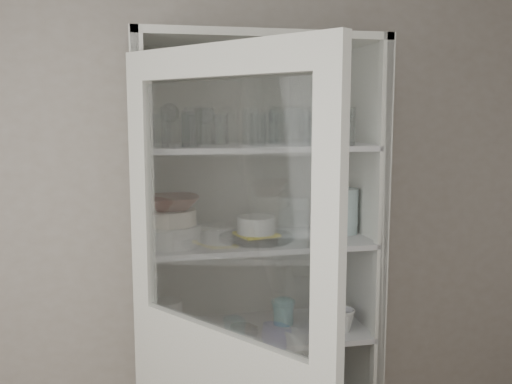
{
  "coord_description": "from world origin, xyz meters",
  "views": [
    {
      "loc": [
        -0.3,
        -1.05,
        1.8
      ],
      "look_at": [
        0.2,
        1.27,
        1.46
      ],
      "focal_mm": 40.0,
      "sensor_mm": 36.0,
      "label": 1
    }
  ],
  "objects_px": {
    "goblet_0": "(170,122)",
    "grey_bowl_stack": "(344,211)",
    "mug_teal": "(283,311)",
    "teal_jar": "(283,312)",
    "measuring_cups": "(242,330)",
    "goblet_1": "(207,124)",
    "plate_stack_front": "(172,235)",
    "mug_blue": "(325,316)",
    "cream_bowl": "(172,217)",
    "terracotta_bowl": "(171,203)",
    "pantry_cabinet": "(253,306)",
    "plate_stack_back": "(164,222)",
    "mug_white": "(342,320)",
    "goblet_3": "(343,123)",
    "yellow_trivet": "(256,234)",
    "white_canister": "(169,316)",
    "glass_platter": "(256,237)",
    "white_ramekin": "(256,225)",
    "goblet_2": "(277,123)"
  },
  "relations": [
    {
      "from": "goblet_3",
      "to": "glass_platter",
      "type": "distance_m",
      "value": 0.64
    },
    {
      "from": "yellow_trivet",
      "to": "mug_white",
      "type": "height_order",
      "value": "yellow_trivet"
    },
    {
      "from": "white_ramekin",
      "to": "teal_jar",
      "type": "height_order",
      "value": "white_ramekin"
    },
    {
      "from": "plate_stack_front",
      "to": "mug_blue",
      "type": "relative_size",
      "value": 1.79
    },
    {
      "from": "teal_jar",
      "to": "measuring_cups",
      "type": "relative_size",
      "value": 1.06
    },
    {
      "from": "goblet_1",
      "to": "teal_jar",
      "type": "height_order",
      "value": "goblet_1"
    },
    {
      "from": "glass_platter",
      "to": "mug_blue",
      "type": "xyz_separation_m",
      "value": [
        0.3,
        -0.03,
        -0.36
      ]
    },
    {
      "from": "goblet_1",
      "to": "grey_bowl_stack",
      "type": "relative_size",
      "value": 0.83
    },
    {
      "from": "teal_jar",
      "to": "goblet_3",
      "type": "bearing_deg",
      "value": 10.2
    },
    {
      "from": "grey_bowl_stack",
      "to": "measuring_cups",
      "type": "xyz_separation_m",
      "value": [
        -0.48,
        -0.08,
        -0.48
      ]
    },
    {
      "from": "goblet_2",
      "to": "mug_blue",
      "type": "bearing_deg",
      "value": -42.1
    },
    {
      "from": "yellow_trivet",
      "to": "mug_blue",
      "type": "xyz_separation_m",
      "value": [
        0.3,
        -0.03,
        -0.37
      ]
    },
    {
      "from": "plate_stack_front",
      "to": "teal_jar",
      "type": "xyz_separation_m",
      "value": [
        0.49,
        0.07,
        -0.39
      ]
    },
    {
      "from": "pantry_cabinet",
      "to": "white_canister",
      "type": "relative_size",
      "value": 15.04
    },
    {
      "from": "cream_bowl",
      "to": "white_canister",
      "type": "relative_size",
      "value": 1.43
    },
    {
      "from": "plate_stack_front",
      "to": "mug_blue",
      "type": "xyz_separation_m",
      "value": [
        0.66,
        0.0,
        -0.39
      ]
    },
    {
      "from": "pantry_cabinet",
      "to": "plate_stack_back",
      "type": "height_order",
      "value": "pantry_cabinet"
    },
    {
      "from": "pantry_cabinet",
      "to": "white_canister",
      "type": "xyz_separation_m",
      "value": [
        -0.37,
        -0.03,
        -0.01
      ]
    },
    {
      "from": "goblet_3",
      "to": "mug_teal",
      "type": "height_order",
      "value": "goblet_3"
    },
    {
      "from": "white_ramekin",
      "to": "mug_blue",
      "type": "distance_m",
      "value": 0.51
    },
    {
      "from": "plate_stack_back",
      "to": "goblet_0",
      "type": "bearing_deg",
      "value": -66.97
    },
    {
      "from": "plate_stack_front",
      "to": "yellow_trivet",
      "type": "height_order",
      "value": "plate_stack_front"
    },
    {
      "from": "goblet_1",
      "to": "terracotta_bowl",
      "type": "relative_size",
      "value": 0.73
    },
    {
      "from": "plate_stack_back",
      "to": "mug_white",
      "type": "bearing_deg",
      "value": -19.15
    },
    {
      "from": "pantry_cabinet",
      "to": "goblet_3",
      "type": "bearing_deg",
      "value": 1.31
    },
    {
      "from": "cream_bowl",
      "to": "terracotta_bowl",
      "type": "xyz_separation_m",
      "value": [
        0.0,
        0.0,
        0.06
      ]
    },
    {
      "from": "yellow_trivet",
      "to": "plate_stack_back",
      "type": "bearing_deg",
      "value": 155.74
    },
    {
      "from": "goblet_0",
      "to": "white_ramekin",
      "type": "height_order",
      "value": "goblet_0"
    },
    {
      "from": "mug_teal",
      "to": "teal_jar",
      "type": "height_order",
      "value": "teal_jar"
    },
    {
      "from": "goblet_0",
      "to": "grey_bowl_stack",
      "type": "xyz_separation_m",
      "value": [
        0.75,
        -0.05,
        -0.39
      ]
    },
    {
      "from": "goblet_0",
      "to": "measuring_cups",
      "type": "distance_m",
      "value": 0.92
    },
    {
      "from": "mug_white",
      "to": "goblet_3",
      "type": "bearing_deg",
      "value": 58.66
    },
    {
      "from": "pantry_cabinet",
      "to": "plate_stack_back",
      "type": "distance_m",
      "value": 0.54
    },
    {
      "from": "mug_white",
      "to": "white_canister",
      "type": "xyz_separation_m",
      "value": [
        -0.73,
        0.14,
        0.02
      ]
    },
    {
      "from": "plate_stack_front",
      "to": "yellow_trivet",
      "type": "bearing_deg",
      "value": 4.29
    },
    {
      "from": "white_canister",
      "to": "mug_teal",
      "type": "bearing_deg",
      "value": 0.97
    },
    {
      "from": "terracotta_bowl",
      "to": "grey_bowl_stack",
      "type": "bearing_deg",
      "value": 5.28
    },
    {
      "from": "grey_bowl_stack",
      "to": "mug_white",
      "type": "height_order",
      "value": "grey_bowl_stack"
    },
    {
      "from": "goblet_1",
      "to": "glass_platter",
      "type": "relative_size",
      "value": 0.53
    },
    {
      "from": "grey_bowl_stack",
      "to": "teal_jar",
      "type": "bearing_deg",
      "value": 179.11
    },
    {
      "from": "yellow_trivet",
      "to": "grey_bowl_stack",
      "type": "height_order",
      "value": "grey_bowl_stack"
    },
    {
      "from": "goblet_0",
      "to": "glass_platter",
      "type": "distance_m",
      "value": 0.6
    },
    {
      "from": "goblet_3",
      "to": "measuring_cups",
      "type": "relative_size",
      "value": 1.7
    },
    {
      "from": "plate_stack_front",
      "to": "plate_stack_back",
      "type": "bearing_deg",
      "value": 96.43
    },
    {
      "from": "goblet_2",
      "to": "mug_white",
      "type": "relative_size",
      "value": 1.64
    },
    {
      "from": "goblet_0",
      "to": "yellow_trivet",
      "type": "xyz_separation_m",
      "value": [
        0.35,
        -0.1,
        -0.47
      ]
    },
    {
      "from": "plate_stack_front",
      "to": "glass_platter",
      "type": "relative_size",
      "value": 0.75
    },
    {
      "from": "goblet_0",
      "to": "grey_bowl_stack",
      "type": "distance_m",
      "value": 0.85
    },
    {
      "from": "glass_platter",
      "to": "mug_teal",
      "type": "distance_m",
      "value": 0.39
    },
    {
      "from": "terracotta_bowl",
      "to": "goblet_0",
      "type": "bearing_deg",
      "value": 86.07
    }
  ]
}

